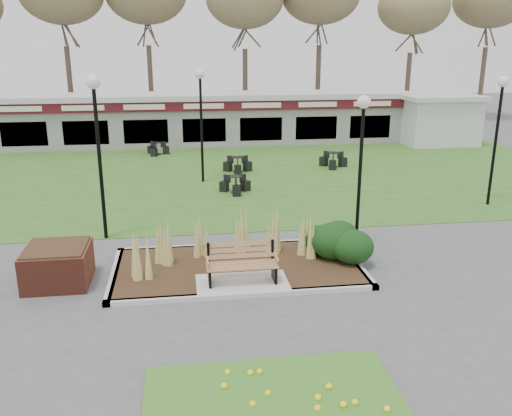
{
  "coord_description": "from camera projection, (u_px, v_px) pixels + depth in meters",
  "views": [
    {
      "loc": [
        -1.33,
        -11.69,
        5.6
      ],
      "look_at": [
        0.59,
        2.0,
        1.41
      ],
      "focal_mm": 38.0,
      "sensor_mm": 36.0,
      "label": 1
    }
  ],
  "objects": [
    {
      "name": "ground",
      "position": [
        243.0,
        290.0,
        12.88
      ],
      "size": [
        100.0,
        100.0,
        0.0
      ],
      "primitive_type": "plane",
      "color": "#515154",
      "rests_on": "ground"
    },
    {
      "name": "lawn",
      "position": [
        212.0,
        174.0,
        24.25
      ],
      "size": [
        34.0,
        16.0,
        0.02
      ],
      "primitive_type": "cube",
      "color": "#2F631F",
      "rests_on": "ground"
    },
    {
      "name": "flower_bed",
      "position": [
        277.0,
        411.0,
        8.5
      ],
      "size": [
        4.2,
        3.0,
        0.16
      ],
      "color": "#266C1E",
      "rests_on": "ground"
    },
    {
      "name": "planting_bed",
      "position": [
        285.0,
        252.0,
        14.23
      ],
      "size": [
        6.75,
        3.4,
        1.27
      ],
      "color": "#382316",
      "rests_on": "ground"
    },
    {
      "name": "park_bench",
      "position": [
        242.0,
        263.0,
        12.95
      ],
      "size": [
        1.7,
        0.66,
        0.93
      ],
      "color": "#A76F4B",
      "rests_on": "ground"
    },
    {
      "name": "brick_planter",
      "position": [
        58.0,
        265.0,
        13.11
      ],
      "size": [
        1.5,
        1.5,
        0.95
      ],
      "color": "maroon",
      "rests_on": "ground"
    },
    {
      "name": "food_pavilion",
      "position": [
        203.0,
        118.0,
        31.37
      ],
      "size": [
        24.6,
        3.4,
        2.9
      ],
      "color": "gray",
      "rests_on": "ground"
    },
    {
      "name": "service_hut",
      "position": [
        438.0,
        119.0,
        31.32
      ],
      "size": [
        4.4,
        3.4,
        2.83
      ],
      "color": "silver",
      "rests_on": "ground"
    },
    {
      "name": "tree_backdrop",
      "position": [
        195.0,
        2.0,
        36.99
      ],
      "size": [
        47.24,
        5.24,
        10.36
      ],
      "color": "#47382B",
      "rests_on": "ground"
    },
    {
      "name": "lamp_post_near_left",
      "position": [
        96.0,
        122.0,
        15.27
      ],
      "size": [
        0.4,
        0.4,
        4.8
      ],
      "color": "black",
      "rests_on": "ground"
    },
    {
      "name": "lamp_post_near_right",
      "position": [
        362.0,
        139.0,
        14.59
      ],
      "size": [
        0.36,
        0.36,
        4.32
      ],
      "color": "black",
      "rests_on": "ground"
    },
    {
      "name": "lamp_post_mid_left",
      "position": [
        201.0,
        101.0,
        21.99
      ],
      "size": [
        0.39,
        0.39,
        4.65
      ],
      "color": "black",
      "rests_on": "ground"
    },
    {
      "name": "lamp_post_far_right",
      "position": [
        499.0,
        113.0,
        18.72
      ],
      "size": [
        0.38,
        0.38,
        4.57
      ],
      "color": "black",
      "rests_on": "ground"
    },
    {
      "name": "bistro_set_a",
      "position": [
        235.0,
        187.0,
        21.17
      ],
      "size": [
        1.26,
        1.1,
        0.67
      ],
      "color": "black",
      "rests_on": "ground"
    },
    {
      "name": "bistro_set_b",
      "position": [
        157.0,
        150.0,
        28.48
      ],
      "size": [
        1.17,
        1.19,
        0.65
      ],
      "color": "black",
      "rests_on": "ground"
    },
    {
      "name": "bistro_set_c",
      "position": [
        238.0,
        167.0,
        24.51
      ],
      "size": [
        1.34,
        1.23,
        0.71
      ],
      "color": "black",
      "rests_on": "ground"
    },
    {
      "name": "bistro_set_d",
      "position": [
        333.0,
        162.0,
        25.52
      ],
      "size": [
        1.27,
        1.31,
        0.71
      ],
      "color": "black",
      "rests_on": "ground"
    },
    {
      "name": "car_black",
      "position": [
        54.0,
        133.0,
        31.45
      ],
      "size": [
        4.23,
        2.49,
        1.32
      ],
      "primitive_type": "imported",
      "rotation": [
        0.0,
        0.0,
        1.28
      ],
      "color": "black",
      "rests_on": "ground"
    }
  ]
}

